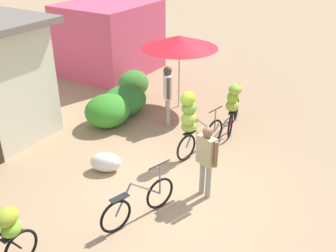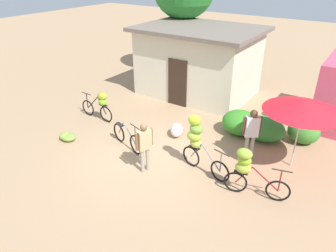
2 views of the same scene
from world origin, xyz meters
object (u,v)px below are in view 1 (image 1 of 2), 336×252
(shop_pink, at_px, (110,38))
(produce_sack, at_px, (106,162))
(bicycle_center_loaded, at_px, (192,119))
(bicycle_leftmost, at_px, (2,240))
(bicycle_near_pile, at_px, (139,203))
(bicycle_by_shop, at_px, (233,103))
(person_bystander, at_px, (206,155))
(market_umbrella, at_px, (179,42))
(person_vendor, at_px, (168,90))

(shop_pink, relative_size, produce_sack, 4.57)
(bicycle_center_loaded, bearing_deg, produce_sack, 139.41)
(bicycle_leftmost, relative_size, bicycle_near_pile, 1.02)
(bicycle_near_pile, bearing_deg, shop_pink, 42.45)
(bicycle_by_shop, bearing_deg, person_bystander, -167.09)
(bicycle_near_pile, distance_m, bicycle_center_loaded, 2.58)
(shop_pink, relative_size, person_bystander, 2.04)
(bicycle_center_loaded, bearing_deg, market_umbrella, 36.16)
(market_umbrella, distance_m, bicycle_by_shop, 2.45)
(person_vendor, relative_size, person_bystander, 1.08)
(market_umbrella, xyz_separation_m, bicycle_near_pile, (-4.83, -1.98, -1.64))
(bicycle_near_pile, height_order, bicycle_center_loaded, bicycle_center_loaded)
(bicycle_near_pile, xyz_separation_m, bicycle_by_shop, (4.15, -0.06, 0.47))
(bicycle_near_pile, bearing_deg, bicycle_by_shop, -0.86)
(shop_pink, bearing_deg, bicycle_near_pile, -137.55)
(bicycle_near_pile, relative_size, bicycle_by_shop, 0.98)
(bicycle_by_shop, distance_m, person_vendor, 1.77)
(bicycle_by_shop, xyz_separation_m, produce_sack, (-3.21, 1.65, -0.61))
(bicycle_center_loaded, xyz_separation_m, bicycle_by_shop, (1.66, -0.32, -0.17))
(bicycle_center_loaded, height_order, bicycle_by_shop, bicycle_center_loaded)
(produce_sack, bearing_deg, bicycle_center_loaded, -40.59)
(produce_sack, bearing_deg, bicycle_near_pile, -120.58)
(person_vendor, distance_m, person_bystander, 3.26)
(bicycle_leftmost, distance_m, bicycle_by_shop, 6.42)
(shop_pink, height_order, person_vendor, shop_pink)
(shop_pink, distance_m, bicycle_leftmost, 9.78)
(shop_pink, distance_m, person_bystander, 8.21)
(shop_pink, xyz_separation_m, market_umbrella, (-1.49, -3.80, 0.75))
(bicycle_by_shop, height_order, person_vendor, person_vendor)
(shop_pink, bearing_deg, bicycle_center_loaded, -124.79)
(bicycle_center_loaded, distance_m, person_bystander, 1.53)
(bicycle_by_shop, distance_m, person_bystander, 2.92)
(bicycle_leftmost, relative_size, bicycle_by_shop, 0.99)
(bicycle_leftmost, xyz_separation_m, bicycle_center_loaded, (4.66, -0.72, 0.29))
(market_umbrella, xyz_separation_m, bicycle_center_loaded, (-2.35, -1.72, -1.00))
(shop_pink, bearing_deg, person_vendor, -123.10)
(bicycle_leftmost, distance_m, person_vendor, 5.82)
(bicycle_by_shop, relative_size, person_bystander, 1.07)
(person_vendor, bearing_deg, shop_pink, 56.90)
(bicycle_by_shop, xyz_separation_m, person_vendor, (-0.55, 1.67, 0.20))
(shop_pink, relative_size, person_vendor, 1.89)
(person_vendor, bearing_deg, produce_sack, -179.61)
(bicycle_by_shop, xyz_separation_m, person_bystander, (-2.84, -0.65, 0.12))
(bicycle_near_pile, relative_size, person_bystander, 1.04)
(bicycle_center_loaded, xyz_separation_m, person_vendor, (1.11, 1.34, 0.04))
(person_bystander, bearing_deg, produce_sack, 99.07)
(produce_sack, distance_m, person_bystander, 2.44)
(market_umbrella, relative_size, bicycle_by_shop, 1.33)
(bicycle_near_pile, relative_size, bicycle_center_loaded, 0.95)
(market_umbrella, bearing_deg, person_vendor, -163.27)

